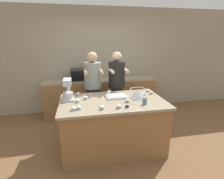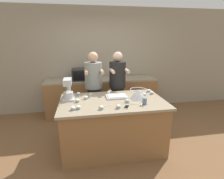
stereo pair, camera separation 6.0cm
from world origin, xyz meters
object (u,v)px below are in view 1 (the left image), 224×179
cupcake_0 (110,91)px  cupcake_4 (86,98)px  cupcake_7 (102,108)px  stand_mixer (68,91)px  cupcake_11 (77,101)px  cell_phone (127,107)px  person_left (93,90)px  drinking_glass (145,101)px  cupcake_9 (119,106)px  cupcake_10 (144,94)px  cupcake_6 (78,94)px  mixing_bowl (138,94)px  cupcake_1 (127,101)px  cupcake_3 (73,109)px  cupcake_2 (148,90)px  knife (105,107)px  person_right (117,89)px  microwave_oven (81,74)px  cupcake_5 (79,108)px  cupcake_8 (108,93)px  baking_tray (116,96)px  cupcake_12 (151,93)px

cupcake_0 → cupcake_4: size_ratio=1.00×
cupcake_7 → stand_mixer: bearing=132.7°
cupcake_11 → cell_phone: bearing=-25.7°
person_left → drinking_glass: (0.73, -1.07, 0.09)m
cell_phone → drinking_glass: size_ratio=1.53×
drinking_glass → cupcake_9: drinking_glass is taller
cupcake_10 → cupcake_6: bearing=168.4°
mixing_bowl → cupcake_1: 0.28m
person_left → cupcake_3: 1.17m
cupcake_2 → cupcake_4: size_ratio=1.00×
cupcake_0 → knife: bearing=-106.5°
cupcake_1 → cupcake_3: 0.89m
cupcake_0 → cupcake_11: bearing=-145.8°
person_right → microwave_oven: size_ratio=3.31×
cupcake_5 → cupcake_3: bearing=-166.5°
drinking_glass → cupcake_0: bearing=122.1°
person_left → cupcake_1: (0.48, -0.93, 0.07)m
cupcake_5 → cupcake_8: bearing=48.8°
person_left → cupcake_5: person_left is taller
stand_mixer → cupcake_4: bearing=-10.3°
baking_tray → cupcake_2: cupcake_2 is taller
cupcake_6 → cupcake_2: bearing=-1.9°
cupcake_7 → cupcake_1: bearing=25.4°
cupcake_0 → cupcake_1: (0.20, -0.57, 0.00)m
knife → cupcake_4: size_ratio=3.11×
cupcake_8 → cupcake_7: bearing=-107.4°
cupcake_3 → cupcake_0: bearing=47.5°
cupcake_2 → cupcake_5: 1.50m
cell_phone → cupcake_12: size_ratio=2.40×
baking_tray → cupcake_5: bearing=-147.2°
knife → cupcake_3: size_ratio=3.11×
cell_phone → cupcake_0: bearing=99.5°
baking_tray → cupcake_10: bearing=0.2°
baking_tray → microwave_oven: size_ratio=0.74×
person_left → microwave_oven: 0.82m
cell_phone → knife: bearing=165.4°
baking_tray → cupcake_7: cupcake_7 is taller
mixing_bowl → drinking_glass: bearing=-87.4°
cupcake_1 → cupcake_8: same height
cupcake_3 → cupcake_7: same height
cupcake_5 → cupcake_10: 1.27m
cupcake_3 → cupcake_12: 1.53m
person_left → cupcake_3: (-0.39, -1.10, 0.07)m
cupcake_5 → cupcake_7: 0.34m
cupcake_8 → baking_tray: bearing=-61.1°
microwave_oven → cupcake_3: (-0.17, -1.87, -0.13)m
person_left → cupcake_11: person_left is taller
cupcake_12 → cupcake_6: bearing=172.2°
drinking_glass → cupcake_3: (-1.12, -0.03, -0.02)m
knife → cupcake_2: size_ratio=3.11×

